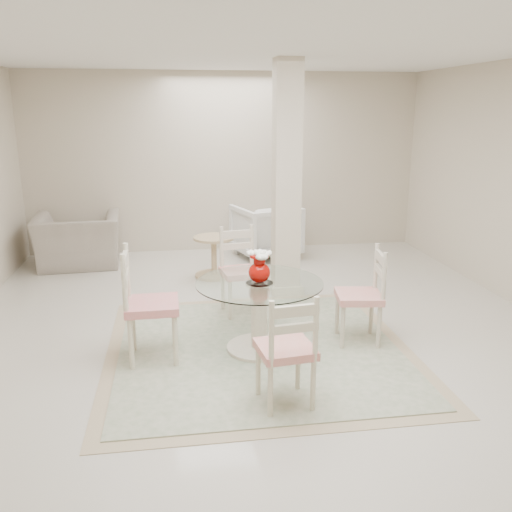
{
  "coord_description": "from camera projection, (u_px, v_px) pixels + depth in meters",
  "views": [
    {
      "loc": [
        -0.78,
        -4.84,
        2.16
      ],
      "look_at": [
        -0.07,
        -0.1,
        0.85
      ],
      "focal_mm": 38.0,
      "sensor_mm": 36.0,
      "label": 1
    }
  ],
  "objects": [
    {
      "name": "ground",
      "position": [
        261.0,
        337.0,
        5.3
      ],
      "size": [
        7.0,
        7.0,
        0.0
      ],
      "primitive_type": "plane",
      "color": "beige",
      "rests_on": "ground"
    },
    {
      "name": "room_shell",
      "position": [
        262.0,
        144.0,
        4.81
      ],
      "size": [
        6.02,
        7.02,
        2.71
      ],
      "color": "beige",
      "rests_on": "ground"
    },
    {
      "name": "column",
      "position": [
        286.0,
        181.0,
        6.26
      ],
      "size": [
        0.3,
        0.3,
        2.7
      ],
      "primitive_type": "cube",
      "color": "beige",
      "rests_on": "ground"
    },
    {
      "name": "area_rug",
      "position": [
        259.0,
        349.0,
        5.0
      ],
      "size": [
        2.78,
        2.78,
        0.02
      ],
      "color": "tan",
      "rests_on": "ground"
    },
    {
      "name": "dining_table",
      "position": [
        259.0,
        316.0,
        4.92
      ],
      "size": [
        1.14,
        1.14,
        0.66
      ],
      "rotation": [
        0.0,
        0.0,
        0.05
      ],
      "color": "#F9E8CD",
      "rests_on": "ground"
    },
    {
      "name": "red_vase",
      "position": [
        259.0,
        267.0,
        4.79
      ],
      "size": [
        0.23,
        0.21,
        0.3
      ],
      "color": "#AC0A05",
      "rests_on": "dining_table"
    },
    {
      "name": "dining_chair_east",
      "position": [
        366.0,
        289.0,
        5.04
      ],
      "size": [
        0.46,
        0.46,
        1.02
      ],
      "rotation": [
        0.0,
        0.0,
        -1.71
      ],
      "color": "beige",
      "rests_on": "ground"
    },
    {
      "name": "dining_chair_north",
      "position": [
        240.0,
        264.0,
        5.82
      ],
      "size": [
        0.47,
        0.47,
        1.03
      ],
      "rotation": [
        0.0,
        0.0,
        0.14
      ],
      "color": "beige",
      "rests_on": "ground"
    },
    {
      "name": "dining_chair_west",
      "position": [
        143.0,
        297.0,
        4.66
      ],
      "size": [
        0.46,
        0.46,
        1.13
      ],
      "rotation": [
        0.0,
        0.0,
        1.59
      ],
      "color": "beige",
      "rests_on": "ground"
    },
    {
      "name": "dining_chair_south",
      "position": [
        288.0,
        343.0,
        3.91
      ],
      "size": [
        0.44,
        0.44,
        0.99
      ],
      "rotation": [
        0.0,
        0.0,
        3.26
      ],
      "color": "beige",
      "rests_on": "ground"
    },
    {
      "name": "recliner_taupe",
      "position": [
        78.0,
        241.0,
        7.59
      ],
      "size": [
        1.2,
        1.07,
        0.73
      ],
      "primitive_type": "imported",
      "rotation": [
        0.0,
        0.0,
        3.21
      ],
      "color": "gray",
      "rests_on": "ground"
    },
    {
      "name": "armchair_white",
      "position": [
        266.0,
        231.0,
        8.09
      ],
      "size": [
        1.07,
        1.09,
        0.79
      ],
      "primitive_type": "imported",
      "rotation": [
        0.0,
        0.0,
        3.45
      ],
      "color": "white",
      "rests_on": "ground"
    },
    {
      "name": "side_table",
      "position": [
        214.0,
        259.0,
        7.11
      ],
      "size": [
        0.53,
        0.53,
        0.55
      ],
      "color": "tan",
      "rests_on": "ground"
    }
  ]
}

